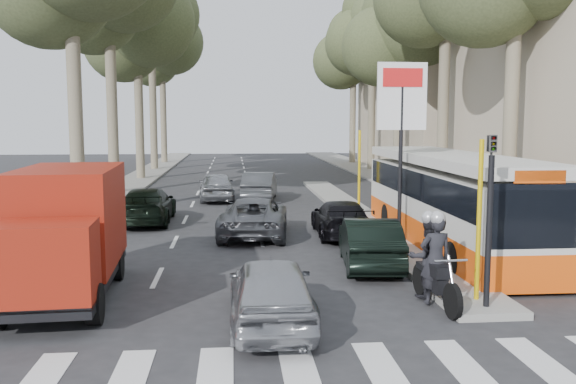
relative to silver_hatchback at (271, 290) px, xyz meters
name	(u,v)px	position (x,y,z in m)	size (l,w,h in m)	color
ground	(316,297)	(1.10, 1.76, -0.67)	(120.00, 120.00, 0.00)	#28282B
sidewalk_right	(396,181)	(9.70, 26.76, -0.61)	(3.20, 70.00, 0.12)	gray
median_left	(139,179)	(-6.90, 29.76, -0.61)	(2.40, 64.00, 0.12)	gray
traffic_island	(359,215)	(4.35, 12.76, -0.59)	(1.50, 26.00, 0.16)	gray
building_far	(454,68)	(16.60, 35.76, 7.33)	(11.00, 20.00, 16.00)	#B7A88E
billboard	(401,126)	(4.35, 6.76, 3.04)	(1.50, 12.10, 5.60)	yellow
traffic_light_island	(490,191)	(4.35, 0.26, 1.82)	(0.16, 0.41, 3.60)	black
tree_l_c	(139,25)	(-6.67, 29.87, 9.37)	(7.40, 7.20, 13.71)	#6B604C
tree_l_d	(153,18)	(-6.77, 37.87, 11.09)	(7.40, 7.20, 15.66)	#6B604C
tree_l_e	(163,45)	(-6.87, 45.87, 10.06)	(7.40, 7.20, 14.49)	#6B604C
tree_r_c	(401,30)	(10.13, 27.87, 9.02)	(7.40, 7.20, 13.32)	#6B604C
tree_r_d	(374,27)	(10.23, 35.87, 10.40)	(7.40, 7.20, 14.88)	#6B604C
tree_r_e	(355,48)	(10.33, 43.87, 9.71)	(7.40, 7.20, 14.10)	#6B604C
silver_hatchback	(271,290)	(0.00, 0.00, 0.00)	(1.58, 3.92, 1.34)	#A0A2A8
dark_hatchback	(370,242)	(2.90, 4.41, -0.01)	(1.40, 4.01, 1.32)	black
queue_car_a	(254,216)	(0.00, 9.14, -0.01)	(2.17, 4.71, 1.31)	#53555B
queue_car_b	(341,218)	(2.90, 8.76, -0.06)	(1.71, 4.21, 1.22)	black
queue_car_c	(216,186)	(-1.51, 18.52, 0.03)	(1.65, 4.09, 1.39)	#919499
queue_car_d	(260,186)	(0.60, 18.54, 0.02)	(1.47, 4.20, 1.39)	#494C50
queue_car_e	(147,205)	(-3.96, 12.08, 0.00)	(1.89, 4.64, 1.35)	black
red_truck	(65,231)	(-4.34, 2.19, 0.83)	(2.31, 5.41, 2.83)	black
city_bus	(450,198)	(5.90, 6.70, 0.86)	(2.48, 11.03, 2.90)	#F1510D
motorcycle	(432,261)	(3.48, 1.09, 0.26)	(0.89, 2.39, 2.03)	black
pedestrian_near	(454,191)	(8.30, 12.75, 0.34)	(1.05, 0.51, 1.78)	#42334C
pedestrian_far	(533,196)	(11.10, 11.67, 0.24)	(1.02, 0.45, 1.59)	brown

